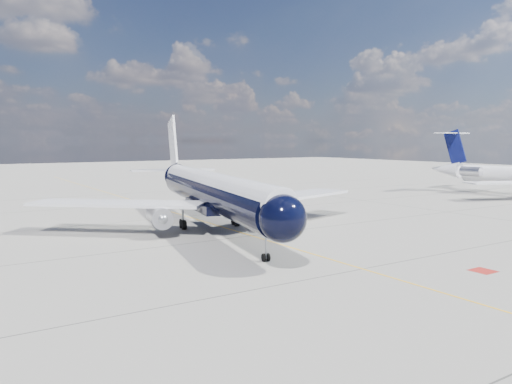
# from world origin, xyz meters

# --- Properties ---
(ground) EXTENTS (320.00, 320.00, 0.00)m
(ground) POSITION_xyz_m (0.00, 30.00, 0.00)
(ground) COLOR gray
(ground) RESTS_ON ground
(taxiway_centerline) EXTENTS (0.16, 160.00, 0.01)m
(taxiway_centerline) POSITION_xyz_m (0.00, 25.00, 0.00)
(taxiway_centerline) COLOR #FFB80D
(taxiway_centerline) RESTS_ON ground
(red_marking) EXTENTS (1.60, 1.60, 0.01)m
(red_marking) POSITION_xyz_m (6.80, -10.00, 0.00)
(red_marking) COLOR maroon
(red_marking) RESTS_ON ground
(main_airliner) EXTENTS (35.54, 43.85, 12.78)m
(main_airliner) POSITION_xyz_m (-1.21, 16.41, 3.97)
(main_airliner) COLOR black
(main_airliner) RESTS_ON ground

